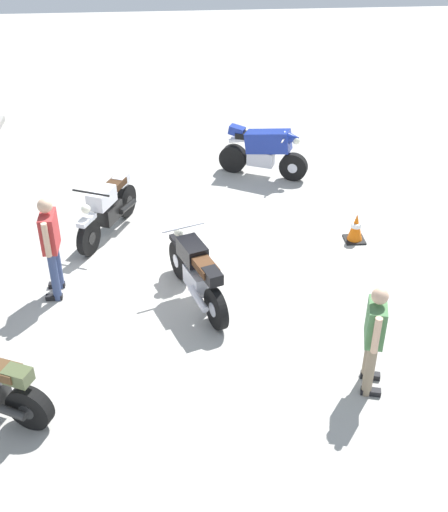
{
  "coord_description": "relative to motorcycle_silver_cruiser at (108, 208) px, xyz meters",
  "views": [
    {
      "loc": [
        -9.4,
        0.08,
        6.03
      ],
      "look_at": [
        -1.18,
        -0.61,
        0.75
      ],
      "focal_mm": 44.83,
      "sensor_mm": 36.0,
      "label": 1
    }
  ],
  "objects": [
    {
      "name": "ground_plane",
      "position": [
        -0.94,
        -1.32,
        -0.52
      ],
      "size": [
        40.0,
        40.0,
        0.0
      ],
      "primitive_type": "plane",
      "color": "#ADAAA3"
    },
    {
      "name": "motorcycle_black_cruiser",
      "position": [
        -2.21,
        -1.51,
        0.0
      ],
      "size": [
        2.0,
        0.92,
        1.09
      ],
      "rotation": [
        0.0,
        0.0,
        0.36
      ],
      "color": "black",
      "rests_on": "ground"
    },
    {
      "name": "motorcycle_blue_sportbike",
      "position": [
        2.23,
        -3.16,
        0.07
      ],
      "size": [
        1.02,
        1.86,
        1.14
      ],
      "rotation": [
        0.0,
        0.0,
        4.29
      ],
      "color": "black",
      "rests_on": "ground"
    },
    {
      "name": "traffic_cone",
      "position": [
        -0.62,
        -4.45,
        -0.26
      ],
      "size": [
        0.36,
        0.36,
        0.53
      ],
      "color": "black",
      "rests_on": "ground"
    },
    {
      "name": "person_in_red_shirt",
      "position": [
        -1.83,
        0.69,
        0.45
      ],
      "size": [
        0.65,
        0.31,
        1.7
      ],
      "rotation": [
        0.0,
        0.0,
        1.58
      ],
      "color": "#384772",
      "rests_on": "ground"
    },
    {
      "name": "person_in_green_shirt",
      "position": [
        -4.29,
        -3.65,
        0.36
      ],
      "size": [
        0.62,
        0.4,
        1.57
      ],
      "rotation": [
        0.0,
        0.0,
        4.46
      ],
      "color": "gray",
      "rests_on": "ground"
    },
    {
      "name": "motorcycle_silver_cruiser",
      "position": [
        0.0,
        0.0,
        0.0
      ],
      "size": [
        1.96,
        1.02,
        1.09
      ],
      "rotation": [
        0.0,
        0.0,
        2.73
      ],
      "color": "black",
      "rests_on": "ground"
    }
  ]
}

